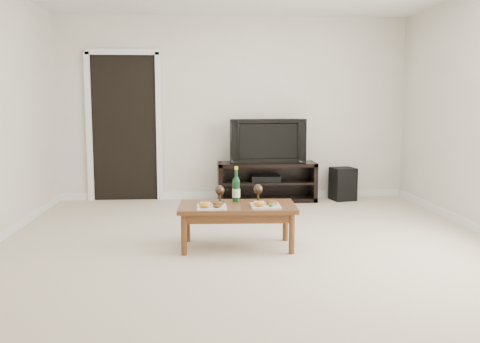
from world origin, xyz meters
name	(u,v)px	position (x,y,z in m)	size (l,w,h in m)	color
floor	(251,249)	(0.00, 0.00, 0.00)	(5.50, 5.50, 0.00)	beige
back_wall	(233,109)	(0.00, 2.77, 1.30)	(5.00, 0.04, 2.60)	silver
doorway	(124,128)	(-1.55, 2.73, 1.02)	(0.90, 0.02, 2.05)	black
media_console	(267,182)	(0.46, 2.50, 0.28)	(1.39, 0.45, 0.55)	black
television	(267,141)	(0.46, 2.50, 0.86)	(1.07, 0.14, 0.62)	black
av_receiver	(266,178)	(0.44, 2.48, 0.33)	(0.40, 0.30, 0.08)	black
subwoofer	(343,184)	(1.56, 2.49, 0.23)	(0.31, 0.31, 0.47)	black
coffee_table	(237,226)	(-0.12, 0.07, 0.21)	(1.11, 0.61, 0.42)	brown
plate_left	(212,204)	(-0.37, -0.08, 0.45)	(0.27, 0.27, 0.07)	white
plate_right	(265,203)	(0.13, -0.05, 0.45)	(0.27, 0.27, 0.07)	white
wine_bottle	(236,184)	(-0.12, 0.23, 0.59)	(0.07, 0.07, 0.35)	#0F3819
goblet_left	(220,194)	(-0.28, 0.20, 0.51)	(0.09, 0.09, 0.17)	#3A2B1F
goblet_right	(258,193)	(0.10, 0.24, 0.51)	(0.09, 0.09, 0.17)	#3A2B1F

